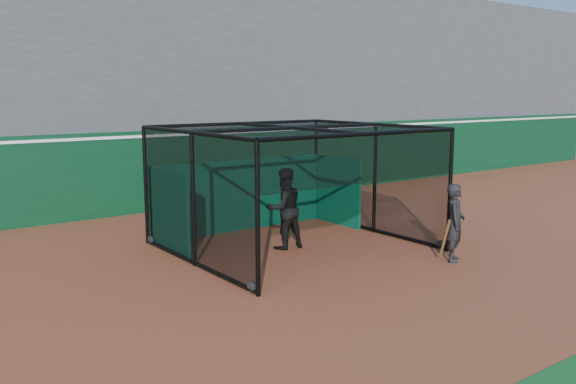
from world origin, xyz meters
TOP-DOWN VIEW (x-y plane):
  - ground at (0.00, 0.00)m, footprint 120.00×120.00m
  - outfield_wall at (0.00, 8.50)m, footprint 50.00×0.50m
  - grandstand at (0.00, 12.27)m, footprint 50.00×7.85m
  - batting_cage at (1.02, 2.23)m, footprint 5.40×4.97m
  - batter at (0.78, 2.27)m, footprint 0.99×0.80m
  - on_deck_player at (3.13, -0.83)m, footprint 0.75×0.69m

SIDE VIEW (x-z plane):
  - ground at x=0.00m, z-range 0.00..0.00m
  - on_deck_player at x=3.13m, z-range 0.00..1.71m
  - batter at x=0.78m, z-range 0.00..1.93m
  - outfield_wall at x=0.00m, z-range 0.04..2.54m
  - batting_cage at x=1.02m, z-range 0.00..2.84m
  - grandstand at x=0.00m, z-range 0.00..8.95m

